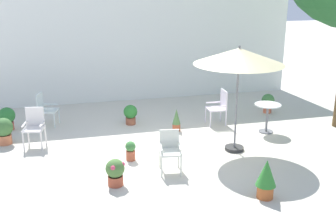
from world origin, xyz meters
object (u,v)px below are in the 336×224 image
at_px(patio_umbrella_0, 239,57).
at_px(potted_plant_1, 7,118).
at_px(potted_plant_6, 115,171).
at_px(patio_chair_1, 170,148).
at_px(potted_plant_0, 131,150).
at_px(potted_plant_5, 176,120).
at_px(patio_chair_3, 219,105).
at_px(potted_plant_7, 268,102).
at_px(patio_chair_0, 34,125).
at_px(potted_plant_4, 130,114).
at_px(cafe_table_0, 267,113).
at_px(potted_plant_3, 4,130).
at_px(patio_chair_2, 45,108).
at_px(potted_plant_2, 266,178).

bearing_deg(patio_umbrella_0, potted_plant_1, 152.30).
xyz_separation_m(potted_plant_1, potted_plant_6, (2.37, -3.84, -0.05)).
bearing_deg(patio_umbrella_0, patio_chair_1, -158.04).
bearing_deg(potted_plant_0, potted_plant_5, 46.65).
relative_size(patio_chair_3, potted_plant_7, 1.65).
xyz_separation_m(patio_chair_0, patio_chair_1, (2.77, -2.10, -0.04)).
height_order(potted_plant_4, potted_plant_6, potted_plant_4).
distance_m(cafe_table_0, potted_plant_3, 6.59).
bearing_deg(potted_plant_1, potted_plant_6, -58.33).
xyz_separation_m(cafe_table_0, potted_plant_3, (-6.54, 0.81, -0.17)).
bearing_deg(potted_plant_3, potted_plant_0, -31.21).
bearing_deg(potted_plant_4, potted_plant_1, 173.70).
bearing_deg(potted_plant_6, patio_chair_2, 109.41).
height_order(patio_chair_3, potted_plant_5, patio_chair_3).
bearing_deg(potted_plant_6, potted_plant_7, 34.88).
xyz_separation_m(patio_chair_2, potted_plant_0, (1.87, -2.87, -0.27)).
bearing_deg(potted_plant_7, patio_chair_2, 175.90).
bearing_deg(potted_plant_4, potted_plant_7, 0.31).
height_order(patio_chair_0, potted_plant_1, patio_chair_0).
xyz_separation_m(cafe_table_0, potted_plant_4, (-3.34, 1.50, -0.23)).
distance_m(patio_chair_2, potted_plant_6, 4.21).
bearing_deg(patio_umbrella_0, potted_plant_3, 161.75).
xyz_separation_m(patio_umbrella_0, patio_chair_1, (-1.74, -0.70, -1.68)).
distance_m(patio_chair_0, potted_plant_1, 1.60).
bearing_deg(potted_plant_7, potted_plant_2, -117.83).
bearing_deg(potted_plant_4, potted_plant_3, -167.85).
relative_size(cafe_table_0, potted_plant_6, 1.41).
height_order(patio_umbrella_0, potted_plant_1, patio_umbrella_0).
relative_size(patio_chair_0, patio_chair_3, 0.98).
distance_m(cafe_table_0, patio_chair_2, 5.95).
bearing_deg(patio_umbrella_0, potted_plant_7, 49.16).
distance_m(patio_umbrella_0, potted_plant_4, 3.69).
relative_size(potted_plant_2, potted_plant_4, 1.35).
distance_m(potted_plant_2, potted_plant_4, 4.94).
height_order(patio_chair_3, potted_plant_2, patio_chair_3).
bearing_deg(potted_plant_2, cafe_table_0, 62.44).
distance_m(cafe_table_0, patio_chair_0, 5.82).
height_order(potted_plant_0, potted_plant_3, potted_plant_3).
distance_m(patio_chair_1, potted_plant_6, 1.25).
bearing_deg(potted_plant_6, potted_plant_1, 121.67).
xyz_separation_m(potted_plant_0, potted_plant_5, (1.48, 1.57, 0.07)).
bearing_deg(potted_plant_0, potted_plant_2, -47.00).
bearing_deg(potted_plant_5, potted_plant_6, -126.26).
bearing_deg(potted_plant_4, potted_plant_6, -103.96).
distance_m(potted_plant_1, potted_plant_6, 4.52).
height_order(patio_chair_2, potted_plant_6, patio_chair_2).
bearing_deg(potted_plant_5, potted_plant_7, 15.36).
xyz_separation_m(patio_chair_1, potted_plant_1, (-3.55, 3.48, -0.17)).
bearing_deg(potted_plant_3, patio_chair_1, -34.75).
height_order(cafe_table_0, potted_plant_7, cafe_table_0).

